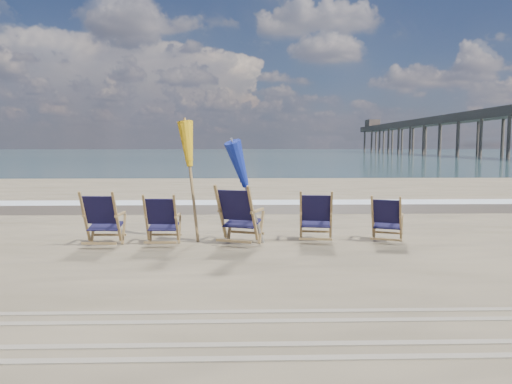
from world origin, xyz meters
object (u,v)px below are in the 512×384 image
beach_chair_1 (176,220)px  beach_chair_3 (331,217)px  fishing_pier (474,128)px  umbrella_blue (249,164)px  beach_chair_0 (117,219)px  beach_chair_4 (401,220)px  beach_chair_2 (253,216)px  umbrella_yellow (192,150)px

beach_chair_1 → beach_chair_3: size_ratio=0.96×
beach_chair_1 → fishing_pier: size_ratio=0.01×
fishing_pier → umbrella_blue: bearing=-117.7°
beach_chair_3 → fishing_pier: bearing=-108.6°
beach_chair_0 → beach_chair_4: bearing=-174.7°
beach_chair_2 → fishing_pier: fishing_pier is taller
beach_chair_3 → beach_chair_4: (1.26, -0.09, -0.05)m
beach_chair_0 → beach_chair_4: size_ratio=1.14×
beach_chair_0 → beach_chair_1: size_ratio=1.07×
beach_chair_0 → umbrella_blue: size_ratio=0.51×
umbrella_yellow → fishing_pier: fishing_pier is taller
umbrella_yellow → umbrella_blue: 1.18m
beach_chair_4 → fishing_pier: fishing_pier is taller
beach_chair_1 → fishing_pier: fishing_pier is taller
beach_chair_4 → umbrella_yellow: bearing=15.9°
beach_chair_2 → fishing_pier: bearing=-95.7°
beach_chair_1 → beach_chair_2: (1.37, -0.09, 0.08)m
beach_chair_0 → beach_chair_1: 1.03m
umbrella_blue → beach_chair_4: bearing=-0.1°
umbrella_blue → fishing_pier: bearing=62.3°
beach_chair_4 → beach_chair_3: bearing=18.5°
beach_chair_1 → beach_chair_3: 2.82m
beach_chair_3 → umbrella_blue: size_ratio=0.50×
beach_chair_3 → umbrella_yellow: 2.87m
beach_chair_2 → beach_chair_4: beach_chair_2 is taller
beach_chair_3 → beach_chair_4: bearing=-175.7°
umbrella_yellow → umbrella_blue: bearing=-21.8°
umbrella_blue → beach_chair_2: bearing=-74.8°
umbrella_yellow → umbrella_blue: (1.07, -0.43, -0.26)m
beach_chair_1 → beach_chair_4: beach_chair_1 is taller
beach_chair_4 → umbrella_blue: bearing=22.3°
beach_chair_4 → umbrella_yellow: (-3.83, 0.44, 1.28)m
beach_chair_1 → fishing_pier: bearing=-116.2°
beach_chair_0 → beach_chair_2: 2.39m
beach_chair_4 → umbrella_blue: 2.94m
beach_chair_0 → umbrella_yellow: umbrella_yellow is taller
beach_chair_3 → umbrella_blue: (-1.50, -0.08, 0.97)m
beach_chair_1 → beach_chair_2: 1.37m
beach_chair_3 → umbrella_yellow: bearing=0.5°
beach_chair_0 → umbrella_yellow: size_ratio=0.45×
beach_chair_3 → beach_chair_1: bearing=12.1°
beach_chair_3 → umbrella_blue: bearing=11.3°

